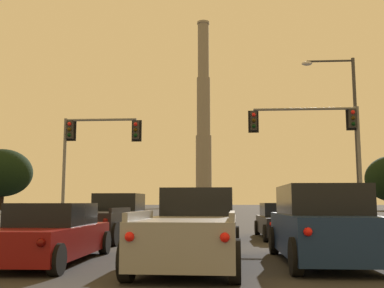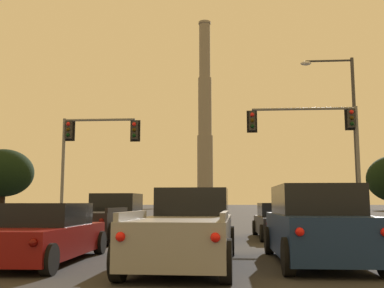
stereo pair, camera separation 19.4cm
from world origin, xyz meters
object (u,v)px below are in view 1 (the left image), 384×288
at_px(sedan_right_lane_front, 283,222).
at_px(traffic_light_overhead_right, 322,135).
at_px(pickup_truck_center_lane_second, 193,230).
at_px(street_lamp, 349,124).
at_px(pickup_truck_left_lane_front, 109,219).
at_px(smokestack, 204,132).
at_px(sedan_left_lane_second, 50,234).
at_px(traffic_light_overhead_left, 89,144).
at_px(sedan_center_lane_front, 203,223).
at_px(suv_right_lane_second, 322,225).

distance_m(sedan_right_lane_front, traffic_light_overhead_right, 7.91).
relative_size(pickup_truck_center_lane_second, street_lamp, 0.56).
distance_m(pickup_truck_left_lane_front, smokestack, 129.96).
bearing_deg(sedan_right_lane_front, traffic_light_overhead_right, 61.89).
bearing_deg(sedan_right_lane_front, smokestack, 93.22).
bearing_deg(sedan_right_lane_front, sedan_left_lane_second, -130.38).
relative_size(sedan_left_lane_second, smokestack, 0.08).
height_order(sedan_left_lane_second, traffic_light_overhead_left, traffic_light_overhead_left).
relative_size(sedan_center_lane_front, street_lamp, 0.48).
bearing_deg(traffic_light_overhead_left, sedan_left_lane_second, -76.42).
xyz_separation_m(traffic_light_overhead_right, street_lamp, (1.93, 1.79, 0.89)).
distance_m(sedan_center_lane_front, sedan_left_lane_second, 7.39).
height_order(pickup_truck_center_lane_second, sedan_left_lane_second, pickup_truck_center_lane_second).
relative_size(pickup_truck_left_lane_front, sedan_right_lane_front, 1.18).
xyz_separation_m(suv_right_lane_second, smokestack, (-8.58, 134.20, 23.42)).
bearing_deg(sedan_left_lane_second, sedan_right_lane_front, 49.75).
relative_size(suv_right_lane_second, pickup_truck_left_lane_front, 0.88).
distance_m(pickup_truck_center_lane_second, sedan_right_lane_front, 8.65).
distance_m(sedan_center_lane_front, street_lamp, 13.29).
height_order(suv_right_lane_second, traffic_light_overhead_left, traffic_light_overhead_left).
distance_m(pickup_truck_left_lane_front, sedan_left_lane_second, 6.69).
height_order(traffic_light_overhead_left, street_lamp, street_lamp).
bearing_deg(pickup_truck_center_lane_second, sedan_left_lane_second, -179.30).
height_order(pickup_truck_left_lane_front, smokestack, smokestack).
height_order(suv_right_lane_second, street_lamp, street_lamp).
bearing_deg(smokestack, suv_right_lane_second, -86.34).
bearing_deg(traffic_light_overhead_right, traffic_light_overhead_left, 178.35).
height_order(pickup_truck_center_lane_second, traffic_light_overhead_right, traffic_light_overhead_right).
bearing_deg(sedan_left_lane_second, traffic_light_overhead_left, 103.02).
height_order(sedan_center_lane_front, pickup_truck_left_lane_front, pickup_truck_left_lane_front).
xyz_separation_m(suv_right_lane_second, sedan_center_lane_front, (-3.13, 6.24, -0.23)).
bearing_deg(sedan_center_lane_front, sedan_right_lane_front, 27.22).
distance_m(pickup_truck_center_lane_second, traffic_light_overhead_right, 15.77).
bearing_deg(pickup_truck_left_lane_front, sedan_center_lane_front, 0.38).
distance_m(sedan_center_lane_front, smokestack, 130.24).
distance_m(sedan_right_lane_front, smokestack, 128.97).
bearing_deg(street_lamp, suv_right_lane_second, -108.13).
bearing_deg(traffic_light_overhead_right, sedan_center_lane_front, -130.48).
relative_size(sedan_left_lane_second, sedan_right_lane_front, 1.00).
relative_size(sedan_center_lane_front, smokestack, 0.08).
height_order(sedan_right_lane_front, street_lamp, street_lamp).
relative_size(traffic_light_overhead_left, traffic_light_overhead_right, 0.94).
height_order(pickup_truck_center_lane_second, sedan_center_lane_front, pickup_truck_center_lane_second).
bearing_deg(suv_right_lane_second, traffic_light_overhead_right, 77.05).
xyz_separation_m(pickup_truck_center_lane_second, traffic_light_overhead_left, (-6.93, 14.24, 3.96)).
relative_size(traffic_light_overhead_right, street_lamp, 0.67).
bearing_deg(sedan_center_lane_front, traffic_light_overhead_left, 134.48).
distance_m(sedan_center_lane_front, sedan_right_lane_front, 3.52).
height_order(sedan_right_lane_front, traffic_light_overhead_left, traffic_light_overhead_left).
height_order(sedan_center_lane_front, sedan_right_lane_front, same).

